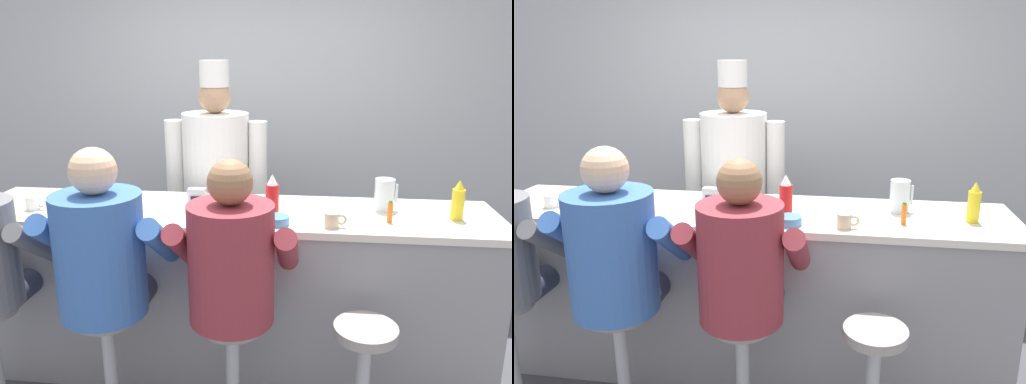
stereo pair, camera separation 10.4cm
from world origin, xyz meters
TOP-DOWN VIEW (x-y plane):
  - wall_back at (0.00, 1.82)m, footprint 10.00×0.06m
  - diner_counter at (0.00, 0.34)m, footprint 3.05×0.68m
  - ketchup_bottle_red at (0.25, 0.27)m, footprint 0.08×0.08m
  - mustard_bottle_yellow at (1.26, 0.30)m, footprint 0.07×0.07m
  - hot_sauce_bottle_orange at (0.89, 0.21)m, footprint 0.03×0.03m
  - water_pitcher_clear at (0.89, 0.43)m, footprint 0.13×0.11m
  - breakfast_plate at (0.06, 0.24)m, footprint 0.25×0.25m
  - cereal_bowl at (0.29, 0.11)m, footprint 0.13×0.13m
  - coffee_mug_tan at (0.58, 0.10)m, footprint 0.12×0.08m
  - coffee_mug_white at (-1.13, 0.21)m, footprint 0.13×0.08m
  - napkin_dispenser_chrome at (-0.19, 0.33)m, footprint 0.10×0.06m
  - diner_seated_blue at (-0.53, -0.21)m, footprint 0.65×0.64m
  - diner_seated_maroon at (0.10, -0.21)m, footprint 0.62×0.61m
  - empty_stool_round at (0.74, -0.25)m, footprint 0.30×0.30m
  - cook_in_whites_near at (-0.20, 1.00)m, footprint 0.72×0.46m

SIDE VIEW (x-z plane):
  - empty_stool_round at x=0.74m, z-range 0.11..0.76m
  - diner_counter at x=0.00m, z-range 0.00..1.02m
  - diner_seated_maroon at x=0.10m, z-range 0.18..1.62m
  - diner_seated_blue at x=-0.53m, z-range 0.18..1.66m
  - cook_in_whites_near at x=-0.20m, z-range 0.09..1.94m
  - breakfast_plate at x=0.06m, z-range 1.01..1.06m
  - cereal_bowl at x=0.29m, z-range 1.02..1.06m
  - coffee_mug_white at x=-1.13m, z-range 1.02..1.10m
  - coffee_mug_tan at x=0.58m, z-range 1.02..1.10m
  - hot_sauce_bottle_orange at x=0.89m, z-range 1.02..1.14m
  - napkin_dispenser_chrome at x=-0.19m, z-range 1.02..1.14m
  - water_pitcher_clear at x=0.89m, z-range 1.02..1.20m
  - mustard_bottle_yellow at x=1.26m, z-range 1.01..1.23m
  - ketchup_bottle_red at x=0.25m, z-range 1.01..1.24m
  - wall_back at x=0.00m, z-range 0.00..2.70m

